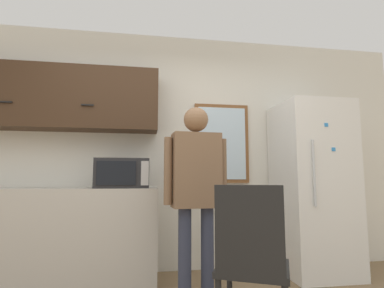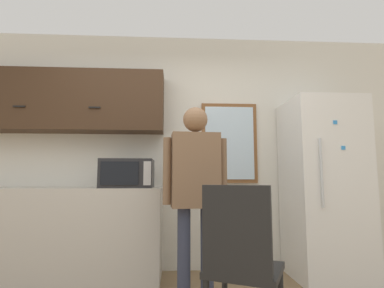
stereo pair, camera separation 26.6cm
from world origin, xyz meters
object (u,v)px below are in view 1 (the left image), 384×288
person (196,181)px  chair (252,256)px  microwave (123,173)px  refrigerator (312,187)px

person → chair: person is taller
microwave → chair: microwave is taller
refrigerator → chair: refrigerator is taller
microwave → person: size_ratio=0.31×
person → refrigerator: bearing=15.6°
person → chair: bearing=-75.5°
person → refrigerator: 1.47m
person → refrigerator: (1.38, 0.50, -0.07)m
refrigerator → chair: 1.70m
chair → person: bearing=-45.0°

